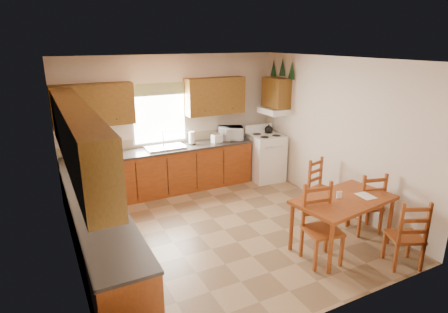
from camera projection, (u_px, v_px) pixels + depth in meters
name	position (u px, v px, depth m)	size (l,w,h in m)	color
floor	(224.00, 230.00, 6.11)	(4.50, 4.50, 0.00)	#896D4C
ceiling	(224.00, 60.00, 5.30)	(4.50, 4.50, 0.00)	brown
wall_left	(66.00, 174.00, 4.73)	(4.50, 4.50, 0.00)	beige
wall_right	(336.00, 134.00, 6.69)	(4.50, 4.50, 0.00)	beige
wall_back	(174.00, 123.00, 7.62)	(4.50, 4.50, 0.00)	beige
wall_front	(326.00, 207.00, 3.80)	(4.50, 4.50, 0.00)	beige
lower_cab_back	(163.00, 172.00, 7.47)	(3.75, 0.60, 0.88)	brown
lower_cab_left	(100.00, 238.00, 5.00)	(0.60, 3.60, 0.88)	brown
counter_back	(162.00, 150.00, 7.33)	(3.75, 0.63, 0.04)	#37302D
counter_left	(97.00, 206.00, 4.86)	(0.63, 3.60, 0.04)	#37302D
backsplash	(157.00, 141.00, 7.55)	(3.75, 0.01, 0.18)	tan
upper_cab_back_left	(93.00, 105.00, 6.65)	(1.41, 0.33, 0.75)	brown
upper_cab_back_right	(215.00, 96.00, 7.70)	(1.25, 0.33, 0.75)	brown
upper_cab_left	(77.00, 136.00, 4.52)	(0.33, 3.60, 0.75)	brown
upper_cab_stove	(276.00, 93.00, 7.85)	(0.33, 0.62, 0.62)	brown
range_hood	(273.00, 111.00, 7.94)	(0.44, 0.62, 0.12)	white
window_frame	(159.00, 115.00, 7.40)	(1.13, 0.02, 1.18)	white
window_pane	(160.00, 115.00, 7.39)	(1.05, 0.01, 1.10)	white
window_valance	(159.00, 89.00, 7.22)	(1.19, 0.01, 0.24)	#3D5829
sink_basin	(165.00, 147.00, 7.35)	(0.75, 0.45, 0.04)	silver
pine_decal_a	(292.00, 70.00, 7.49)	(0.22, 0.22, 0.36)	#13371C
pine_decal_b	(282.00, 67.00, 7.75)	(0.22, 0.22, 0.36)	#13371C
pine_decal_c	(274.00, 68.00, 8.03)	(0.22, 0.22, 0.36)	#13371C
stove	(266.00, 158.00, 8.19)	(0.67, 0.69, 0.99)	white
coffeemaker	(78.00, 151.00, 6.62)	(0.20, 0.24, 0.34)	white
paper_towel	(192.00, 138.00, 7.60)	(0.11, 0.11, 0.27)	white
toaster	(217.00, 138.00, 7.76)	(0.21, 0.13, 0.17)	white
microwave	(231.00, 133.00, 7.95)	(0.47, 0.34, 0.28)	white
dining_table	(342.00, 223.00, 5.51)	(1.46, 0.84, 0.78)	brown
chair_near_left	(406.00, 232.00, 5.03)	(0.42, 0.40, 0.99)	brown
chair_near_right	(366.00, 202.00, 5.94)	(0.43, 0.41, 1.02)	brown
chair_far_left	(323.00, 226.00, 5.09)	(0.46, 0.44, 1.10)	brown
chair_far_right	(322.00, 187.00, 6.63)	(0.40, 0.38, 0.95)	brown
table_paper	(366.00, 196.00, 5.47)	(0.20, 0.27, 0.00)	white
table_card	(339.00, 195.00, 5.38)	(0.08, 0.02, 0.11)	white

